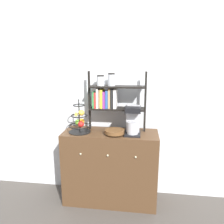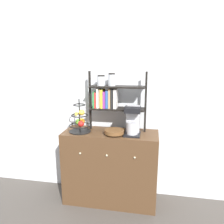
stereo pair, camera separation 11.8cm
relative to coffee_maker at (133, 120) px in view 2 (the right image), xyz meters
The scene contains 7 objects.
ground_plane 1.12m from the coffee_maker, 143.47° to the right, with size 12.00×12.00×0.00m, color #47423D.
wall_back 0.45m from the coffee_maker, 133.51° to the left, with size 7.00×0.05×2.60m, color silver.
sideboard 0.67m from the coffee_maker, behind, with size 1.13×0.45×0.91m.
coffee_maker is the anchor object (origin of this frame).
fruit_stand 0.63m from the coffee_maker, behind, with size 0.26×0.26×0.40m.
wooden_bowl 0.25m from the coffee_maker, 163.61° to the right, with size 0.23×0.23×0.06m.
shelf_hutch 0.41m from the coffee_maker, 158.65° to the left, with size 0.70×0.20×0.72m.
Camera 2 is at (0.47, -2.22, 1.74)m, focal length 35.00 mm.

